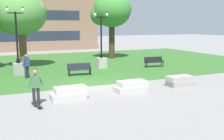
% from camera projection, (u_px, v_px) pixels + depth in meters
% --- Properties ---
extents(ground_plane, '(140.00, 140.00, 0.00)m').
position_uv_depth(ground_plane, '(97.00, 86.00, 16.58)').
color(ground_plane, gray).
extents(grass_lawn, '(40.00, 20.00, 0.02)m').
position_uv_depth(grass_lawn, '(60.00, 64.00, 25.56)').
color(grass_lawn, '#336628').
rests_on(grass_lawn, ground).
extents(concrete_block_center, '(1.86, 0.90, 0.64)m').
position_uv_depth(concrete_block_center, '(69.00, 93.00, 13.59)').
color(concrete_block_center, '#BCB7B2').
rests_on(concrete_block_center, ground).
extents(concrete_block_left, '(1.81, 0.90, 0.64)m').
position_uv_depth(concrete_block_left, '(131.00, 87.00, 15.04)').
color(concrete_block_left, '#BCB7B2').
rests_on(concrete_block_left, ground).
extents(concrete_block_right, '(1.89, 0.90, 0.64)m').
position_uv_depth(concrete_block_right, '(181.00, 81.00, 16.51)').
color(concrete_block_right, '#9E9991').
rests_on(concrete_block_right, ground).
extents(person_skateboarder, '(0.81, 0.28, 1.71)m').
position_uv_depth(person_skateboarder, '(36.00, 85.00, 12.43)').
color(person_skateboarder, '#28282D').
rests_on(person_skateboarder, ground).
extents(skateboard, '(0.44, 1.04, 0.14)m').
position_uv_depth(skateboard, '(37.00, 105.00, 12.25)').
color(skateboard, black).
rests_on(skateboard, ground).
extents(park_bench_near_left, '(1.85, 0.72, 0.90)m').
position_uv_depth(park_bench_near_left, '(79.00, 68.00, 19.88)').
color(park_bench_near_left, '#1E232D').
rests_on(park_bench_near_left, grass_lawn).
extents(park_bench_near_right, '(1.85, 0.72, 0.90)m').
position_uv_depth(park_bench_near_right, '(154.00, 61.00, 23.83)').
color(park_bench_near_right, black).
rests_on(park_bench_near_right, grass_lawn).
extents(lamp_post_center, '(1.32, 0.80, 4.93)m').
position_uv_depth(lamp_post_center, '(101.00, 57.00, 23.17)').
color(lamp_post_center, '#ADA89E').
rests_on(lamp_post_center, grass_lawn).
extents(lamp_post_left, '(1.32, 0.80, 5.15)m').
position_uv_depth(lamp_post_left, '(18.00, 61.00, 20.02)').
color(lamp_post_left, gray).
rests_on(lamp_post_left, grass_lawn).
extents(tree_near_left, '(4.47, 4.26, 7.13)m').
position_uv_depth(tree_near_left, '(111.00, 12.00, 29.10)').
color(tree_near_left, '#42301E').
rests_on(tree_near_left, grass_lawn).
extents(tree_near_right, '(4.58, 4.36, 6.57)m').
position_uv_depth(tree_near_right, '(20.00, 15.00, 22.91)').
color(tree_near_right, brown).
rests_on(tree_near_right, grass_lawn).
extents(person_bystander_near_lawn, '(0.68, 0.61, 1.71)m').
position_uv_depth(person_bystander_near_lawn, '(26.00, 65.00, 18.70)').
color(person_bystander_near_lawn, '#28282D').
rests_on(person_bystander_near_lawn, grass_lawn).
extents(building_facade_distant, '(23.56, 1.03, 10.03)m').
position_uv_depth(building_facade_distant, '(18.00, 16.00, 36.75)').
color(building_facade_distant, '#8E6B56').
rests_on(building_facade_distant, ground).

